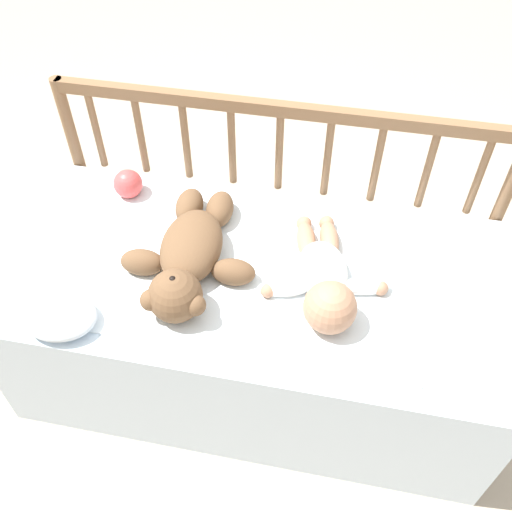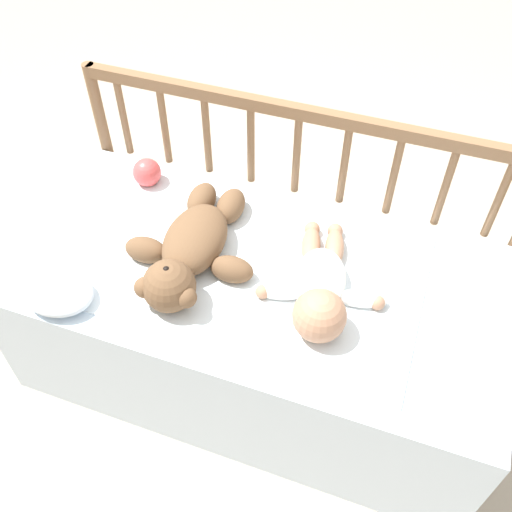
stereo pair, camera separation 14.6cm
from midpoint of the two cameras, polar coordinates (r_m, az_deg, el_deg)
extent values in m
plane|color=tan|center=(1.87, 2.24, -10.70)|extent=(12.00, 12.00, 0.00)
cube|color=silver|center=(1.68, 2.47, -6.72)|extent=(1.33, 0.65, 0.45)
cylinder|color=brown|center=(2.00, -12.25, 8.83)|extent=(0.04, 0.04, 0.74)
cylinder|color=brown|center=(1.82, 26.00, -0.50)|extent=(0.04, 0.04, 0.74)
cube|color=brown|center=(1.58, 7.10, 14.00)|extent=(1.29, 0.03, 0.04)
cylinder|color=brown|center=(1.84, -10.84, 13.31)|extent=(0.02, 0.02, 0.26)
cylinder|color=brown|center=(1.78, -6.77, 12.60)|extent=(0.02, 0.02, 0.26)
cylinder|color=brown|center=(1.73, -2.48, 11.77)|extent=(0.02, 0.02, 0.26)
cylinder|color=brown|center=(1.69, 2.00, 10.84)|extent=(0.02, 0.02, 0.26)
cylinder|color=brown|center=(1.66, 6.63, 9.80)|extent=(0.02, 0.02, 0.26)
cylinder|color=brown|center=(1.65, 11.36, 8.67)|extent=(0.02, 0.02, 0.26)
cylinder|color=brown|center=(1.64, 16.11, 7.47)|extent=(0.02, 0.02, 0.26)
cylinder|color=brown|center=(1.65, 20.83, 6.22)|extent=(0.02, 0.02, 0.26)
cylinder|color=brown|center=(1.67, 25.44, 4.95)|extent=(0.02, 0.02, 0.26)
cube|color=white|center=(1.51, 2.50, -1.32)|extent=(0.88, 0.56, 0.01)
ellipsoid|color=brown|center=(1.51, -3.35, 1.53)|extent=(0.17, 0.26, 0.11)
sphere|color=brown|center=(1.39, -5.73, -3.18)|extent=(0.13, 0.13, 0.13)
sphere|color=beige|center=(1.37, -5.85, -2.21)|extent=(0.06, 0.06, 0.06)
sphere|color=black|center=(1.35, -5.92, -1.57)|extent=(0.02, 0.02, 0.02)
sphere|color=brown|center=(1.36, -3.98, -4.33)|extent=(0.05, 0.05, 0.05)
sphere|color=brown|center=(1.39, -8.14, -3.31)|extent=(0.05, 0.05, 0.05)
ellipsoid|color=brown|center=(1.46, 0.41, -1.51)|extent=(0.12, 0.08, 0.07)
ellipsoid|color=brown|center=(1.52, -8.30, 0.46)|extent=(0.12, 0.08, 0.07)
ellipsoid|color=brown|center=(1.63, 0.03, 4.89)|extent=(0.08, 0.13, 0.08)
ellipsoid|color=brown|center=(1.65, -2.92, 5.48)|extent=(0.08, 0.13, 0.08)
ellipsoid|color=white|center=(1.46, 9.37, -2.29)|extent=(0.17, 0.22, 0.07)
sphere|color=tan|center=(1.35, 9.45, -6.09)|extent=(0.13, 0.13, 0.13)
ellipsoid|color=white|center=(1.46, 13.34, -4.36)|extent=(0.14, 0.07, 0.05)
ellipsoid|color=white|center=(1.44, 5.20, -3.67)|extent=(0.14, 0.07, 0.05)
sphere|color=tan|center=(1.46, 14.88, -4.68)|extent=(0.04, 0.04, 0.04)
sphere|color=tan|center=(1.44, 3.60, -3.73)|extent=(0.04, 0.04, 0.04)
ellipsoid|color=tan|center=(1.55, 10.54, 0.67)|extent=(0.08, 0.14, 0.05)
ellipsoid|color=tan|center=(1.55, 8.21, 0.88)|extent=(0.08, 0.14, 0.05)
sphere|color=tan|center=(1.60, 10.53, 2.33)|extent=(0.04, 0.04, 0.04)
sphere|color=tan|center=(1.60, 8.26, 2.54)|extent=(0.04, 0.04, 0.04)
ellipsoid|color=silver|center=(1.48, -16.58, -3.69)|extent=(0.19, 0.14, 0.06)
sphere|color=#DB4C4C|center=(1.75, -8.50, 8.16)|extent=(0.09, 0.09, 0.09)
camera|label=1|loc=(0.07, -87.13, 3.16)|focal=40.00mm
camera|label=2|loc=(0.07, 92.87, -3.16)|focal=40.00mm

